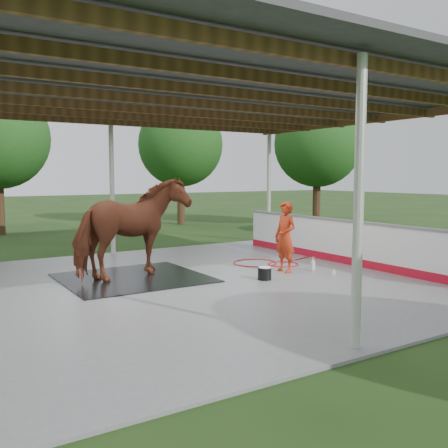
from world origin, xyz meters
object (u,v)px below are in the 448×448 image
horse (132,228)px  wash_bucket (265,273)px  dasher_board (344,243)px  handler (285,237)px

horse → wash_bucket: size_ratio=8.75×
horse → wash_bucket: bearing=-141.5°
wash_bucket → horse: bearing=144.9°
dasher_board → handler: bearing=-177.3°
dasher_board → wash_bucket: 3.10m
dasher_board → handler: (-2.06, -0.10, 0.30)m
handler → wash_bucket: 1.27m
horse → dasher_board: bearing=-118.1°
dasher_board → horse: 5.57m
wash_bucket → dasher_board: bearing=10.6°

